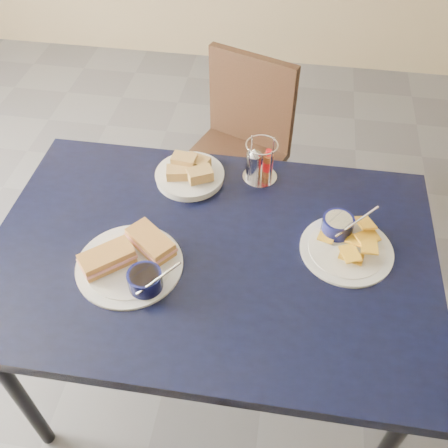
# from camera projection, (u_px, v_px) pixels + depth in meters

# --- Properties ---
(ground) EXTENTS (6.00, 6.00, 0.00)m
(ground) POSITION_uv_depth(u_px,v_px,m) (262.00, 398.00, 1.88)
(ground) COLOR #4B4B4F
(ground) RESTS_ON ground
(dining_table) EXTENTS (1.26, 0.84, 0.75)m
(dining_table) POSITION_uv_depth(u_px,v_px,m) (212.00, 264.00, 1.44)
(dining_table) COLOR black
(dining_table) RESTS_ON ground
(chair_far) EXTENTS (0.50, 0.50, 0.83)m
(chair_far) POSITION_uv_depth(u_px,v_px,m) (234.00, 139.00, 2.18)
(chair_far) COLOR black
(chair_far) RESTS_ON ground
(sandwich_plate) EXTENTS (0.31, 0.29, 0.12)m
(sandwich_plate) POSITION_uv_depth(u_px,v_px,m) (132.00, 261.00, 1.34)
(sandwich_plate) COLOR white
(sandwich_plate) RESTS_ON dining_table
(plantain_plate) EXTENTS (0.26, 0.26, 0.12)m
(plantain_plate) POSITION_uv_depth(u_px,v_px,m) (344.00, 240.00, 1.40)
(plantain_plate) COLOR white
(plantain_plate) RESTS_ON dining_table
(bread_basket) EXTENTS (0.22, 0.22, 0.07)m
(bread_basket) POSITION_uv_depth(u_px,v_px,m) (190.00, 173.00, 1.58)
(bread_basket) COLOR white
(bread_basket) RESTS_ON dining_table
(condiment_caddy) EXTENTS (0.11, 0.11, 0.14)m
(condiment_caddy) POSITION_uv_depth(u_px,v_px,m) (259.00, 163.00, 1.56)
(condiment_caddy) COLOR silver
(condiment_caddy) RESTS_ON dining_table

